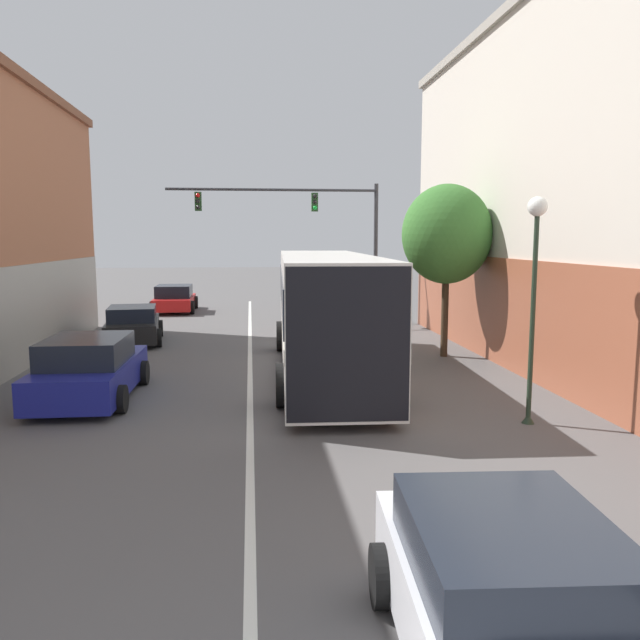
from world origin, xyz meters
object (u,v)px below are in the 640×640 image
(parked_car_left_far, at_px, (133,325))
(street_tree_near, at_px, (447,235))
(bus, at_px, (325,307))
(traffic_signal_gantry, at_px, (312,221))
(hatchback_foreground, at_px, (515,611))
(street_lamp, at_px, (535,274))
(parked_car_left_near, at_px, (175,299))
(parked_car_left_mid, at_px, (89,370))

(parked_car_left_far, bearing_deg, street_tree_near, -116.71)
(bus, bearing_deg, traffic_signal_gantry, -1.13)
(hatchback_foreground, xyz_separation_m, street_lamp, (3.48, 7.25, 2.39))
(bus, bearing_deg, parked_car_left_near, 23.65)
(parked_car_left_mid, bearing_deg, hatchback_foreground, -149.03)
(street_lamp, xyz_separation_m, street_tree_near, (0.52, 7.31, 0.82))
(parked_car_left_mid, xyz_separation_m, street_tree_near, (9.97, 4.32, 3.18))
(parked_car_left_near, distance_m, street_lamp, 22.99)
(parked_car_left_near, height_order, street_tree_near, street_tree_near)
(street_lamp, height_order, street_tree_near, street_tree_near)
(hatchback_foreground, height_order, traffic_signal_gantry, traffic_signal_gantry)
(parked_car_left_mid, relative_size, traffic_signal_gantry, 0.48)
(bus, bearing_deg, street_tree_near, -61.04)
(hatchback_foreground, xyz_separation_m, street_tree_near, (4.00, 14.56, 3.21))
(hatchback_foreground, relative_size, street_lamp, 0.91)
(parked_car_left_mid, distance_m, street_tree_near, 11.32)
(parked_car_left_mid, xyz_separation_m, street_lamp, (9.45, -2.99, 2.37))
(bus, xyz_separation_m, parked_car_left_mid, (-5.87, -2.28, -1.16))
(hatchback_foreground, distance_m, street_lamp, 8.39)
(parked_car_left_far, bearing_deg, bus, -139.33)
(bus, xyz_separation_m, traffic_signal_gantry, (0.66, 10.35, 2.66))
(hatchback_foreground, relative_size, traffic_signal_gantry, 0.45)
(traffic_signal_gantry, distance_m, street_lamp, 15.97)
(hatchback_foreground, bearing_deg, parked_car_left_mid, 33.97)
(hatchback_foreground, relative_size, parked_car_left_mid, 0.95)
(street_lamp, bearing_deg, parked_car_left_near, 114.71)
(parked_car_left_far, bearing_deg, street_lamp, -144.97)
(parked_car_left_near, relative_size, street_tree_near, 0.76)
(bus, height_order, hatchback_foreground, bus)
(traffic_signal_gantry, bearing_deg, street_tree_near, -67.58)
(hatchback_foreground, xyz_separation_m, parked_car_left_near, (-6.08, 28.02, -0.02))
(parked_car_left_near, bearing_deg, hatchback_foreground, -168.59)
(hatchback_foreground, height_order, street_lamp, street_lamp)
(parked_car_left_mid, height_order, street_lamp, street_lamp)
(parked_car_left_near, height_order, parked_car_left_far, parked_car_left_near)
(traffic_signal_gantry, bearing_deg, bus, -93.66)
(bus, bearing_deg, parked_car_left_mid, 113.78)
(parked_car_left_far, distance_m, street_lamp, 15.09)
(bus, distance_m, street_lamp, 6.49)
(parked_car_left_near, distance_m, parked_car_left_far, 9.67)
(bus, xyz_separation_m, parked_car_left_far, (-6.34, 5.83, -1.23))
(hatchback_foreground, distance_m, parked_car_left_near, 28.67)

